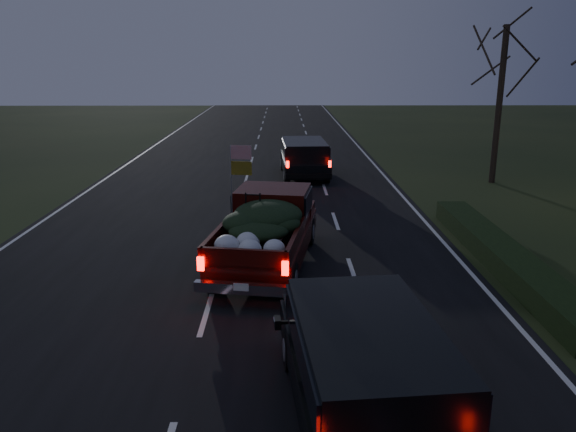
# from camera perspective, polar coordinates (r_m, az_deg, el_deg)

# --- Properties ---
(ground) EXTENTS (120.00, 120.00, 0.00)m
(ground) POSITION_cam_1_polar(r_m,az_deg,el_deg) (12.89, -8.31, -9.90)
(ground) COLOR black
(ground) RESTS_ON ground
(road_asphalt) EXTENTS (14.00, 120.00, 0.02)m
(road_asphalt) POSITION_cam_1_polar(r_m,az_deg,el_deg) (12.88, -8.31, -9.86)
(road_asphalt) COLOR black
(road_asphalt) RESTS_ON ground
(hedge_row) EXTENTS (1.00, 10.00, 0.60)m
(hedge_row) POSITION_cam_1_polar(r_m,az_deg,el_deg) (16.59, 20.99, -3.80)
(hedge_row) COLOR black
(hedge_row) RESTS_ON ground
(bare_tree_far) EXTENTS (3.60, 3.60, 7.00)m
(bare_tree_far) POSITION_cam_1_polar(r_m,az_deg,el_deg) (27.34, 21.00, 14.00)
(bare_tree_far) COLOR black
(bare_tree_far) RESTS_ON ground
(pickup_truck) EXTENTS (3.02, 5.91, 2.96)m
(pickup_truck) POSITION_cam_1_polar(r_m,az_deg,el_deg) (15.44, -2.16, -1.00)
(pickup_truck) COLOR #3E0C08
(pickup_truck) RESTS_ON ground
(lead_suv) EXTENTS (2.32, 5.10, 1.44)m
(lead_suv) POSITION_cam_1_polar(r_m,az_deg,el_deg) (27.30, 1.65, 6.25)
(lead_suv) COLOR black
(lead_suv) RESTS_ON ground
(rear_suv) EXTENTS (2.67, 5.25, 1.46)m
(rear_suv) POSITION_cam_1_polar(r_m,az_deg,el_deg) (8.83, 7.90, -14.50)
(rear_suv) COLOR black
(rear_suv) RESTS_ON ground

